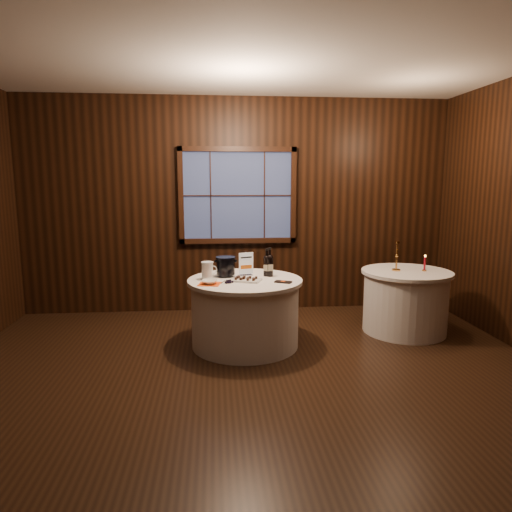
{
  "coord_description": "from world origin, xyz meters",
  "views": [
    {
      "loc": [
        -0.33,
        -3.96,
        1.85
      ],
      "look_at": [
        0.11,
        0.9,
        1.05
      ],
      "focal_mm": 32.0,
      "sensor_mm": 36.0,
      "label": 1
    }
  ],
  "objects": [
    {
      "name": "ground",
      "position": [
        0.0,
        0.0,
        0.0
      ],
      "size": [
        6.0,
        6.0,
        0.0
      ],
      "primitive_type": "plane",
      "color": "black",
      "rests_on": "ground"
    },
    {
      "name": "side_table",
      "position": [
        2.0,
        1.3,
        0.39
      ],
      "size": [
        1.08,
        1.08,
        0.77
      ],
      "color": "silver",
      "rests_on": "ground"
    },
    {
      "name": "sign_stand",
      "position": [
        0.02,
        1.17,
        0.87
      ],
      "size": [
        0.17,
        0.12,
        0.28
      ],
      "rotation": [
        0.0,
        0.0,
        0.32
      ],
      "color": "#B3B2BA",
      "rests_on": "main_table"
    },
    {
      "name": "ice_bucket",
      "position": [
        -0.21,
        1.16,
        0.89
      ],
      "size": [
        0.23,
        0.23,
        0.23
      ],
      "color": "black",
      "rests_on": "main_table"
    },
    {
      "name": "orange_napkin",
      "position": [
        -0.39,
        0.78,
        0.77
      ],
      "size": [
        0.26,
        0.26,
        0.0
      ],
      "primitive_type": "cube",
      "rotation": [
        0.0,
        0.0,
        -0.19
      ],
      "color": "#E14A12",
      "rests_on": "main_table"
    },
    {
      "name": "grape_bunch",
      "position": [
        -0.18,
        0.8,
        0.79
      ],
      "size": [
        0.16,
        0.09,
        0.04
      ],
      "rotation": [
        0.0,
        0.0,
        0.33
      ],
      "color": "black",
      "rests_on": "main_table"
    },
    {
      "name": "brass_candlestick",
      "position": [
        1.87,
        1.32,
        0.9
      ],
      "size": [
        0.1,
        0.1,
        0.36
      ],
      "color": "#CA8B3F",
      "rests_on": "side_table"
    },
    {
      "name": "glass_pitcher",
      "position": [
        -0.41,
        1.03,
        0.87
      ],
      "size": [
        0.18,
        0.14,
        0.2
      ],
      "rotation": [
        0.0,
        0.0,
        0.28
      ],
      "color": "white",
      "rests_on": "main_table"
    },
    {
      "name": "red_candle",
      "position": [
        2.2,
        1.26,
        0.85
      ],
      "size": [
        0.05,
        0.05,
        0.2
      ],
      "color": "#CA8B3F",
      "rests_on": "side_table"
    },
    {
      "name": "cracker_bowl",
      "position": [
        -0.39,
        0.78,
        0.79
      ],
      "size": [
        0.21,
        0.21,
        0.04
      ],
      "primitive_type": "imported",
      "rotation": [
        0.0,
        0.0,
        -0.33
      ],
      "color": "silver",
      "rests_on": "orange_napkin"
    },
    {
      "name": "port_bottle_right",
      "position": [
        0.29,
        1.13,
        0.91
      ],
      "size": [
        0.08,
        0.09,
        0.33
      ],
      "rotation": [
        0.0,
        0.0,
        0.15
      ],
      "color": "black",
      "rests_on": "main_table"
    },
    {
      "name": "back_wall",
      "position": [
        0.0,
        2.48,
        1.54
      ],
      "size": [
        6.0,
        0.1,
        3.0
      ],
      "color": "black",
      "rests_on": "ground"
    },
    {
      "name": "main_table",
      "position": [
        0.0,
        1.0,
        0.39
      ],
      "size": [
        1.28,
        1.28,
        0.77
      ],
      "color": "silver",
      "rests_on": "ground"
    },
    {
      "name": "chocolate_plate",
      "position": [
        0.0,
        0.9,
        0.79
      ],
      "size": [
        0.37,
        0.31,
        0.05
      ],
      "rotation": [
        0.0,
        0.0,
        -0.37
      ],
      "color": "silver",
      "rests_on": "main_table"
    },
    {
      "name": "port_bottle_left",
      "position": [
        0.26,
        1.14,
        0.91
      ],
      "size": [
        0.08,
        0.09,
        0.32
      ],
      "rotation": [
        0.0,
        0.0,
        -0.38
      ],
      "color": "black",
      "rests_on": "main_table"
    },
    {
      "name": "chocolate_box",
      "position": [
        0.4,
        0.79,
        0.78
      ],
      "size": [
        0.2,
        0.16,
        0.01
      ],
      "primitive_type": "cube",
      "rotation": [
        0.0,
        0.0,
        -0.48
      ],
      "color": "black",
      "rests_on": "main_table"
    }
  ]
}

